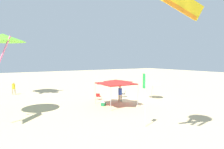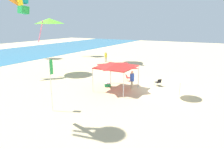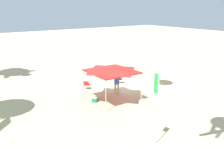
{
  "view_description": "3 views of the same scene",
  "coord_description": "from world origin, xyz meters",
  "px_view_note": "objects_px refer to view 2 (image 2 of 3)",
  "views": [
    {
      "loc": [
        -19.29,
        14.32,
        5.0
      ],
      "look_at": [
        -3.28,
        4.22,
        3.49
      ],
      "focal_mm": 31.14,
      "sensor_mm": 36.0,
      "label": 1
    },
    {
      "loc": [
        -19.07,
        -6.0,
        6.43
      ],
      "look_at": [
        -2.17,
        3.21,
        1.61
      ],
      "focal_mm": 32.21,
      "sensor_mm": 36.0,
      "label": 2
    },
    {
      "loc": [
        -17.31,
        13.85,
        7.25
      ],
      "look_at": [
        -2.55,
        3.28,
        2.33
      ],
      "focal_mm": 40.04,
      "sensor_mm": 36.0,
      "label": 3
    }
  ],
  "objects_px": {
    "canopy_tent": "(116,65)",
    "kite_delta_lime": "(49,21)",
    "folding_chair_facing_ocean": "(128,77)",
    "person_far_stroller": "(132,78)",
    "folding_chair_left_of_tent": "(158,82)",
    "banner_flag": "(51,80)",
    "cooler_box": "(108,85)",
    "kite_box_teal": "(23,5)",
    "person_by_tent": "(106,56)",
    "beach_umbrella": "(181,76)"
  },
  "relations": [
    {
      "from": "person_by_tent",
      "to": "canopy_tent",
      "type": "bearing_deg",
      "value": 139.59
    },
    {
      "from": "folding_chair_left_of_tent",
      "to": "person_far_stroller",
      "type": "xyz_separation_m",
      "value": [
        -2.22,
        2.11,
        0.63
      ]
    },
    {
      "from": "person_far_stroller",
      "to": "banner_flag",
      "type": "bearing_deg",
      "value": -35.0
    },
    {
      "from": "person_far_stroller",
      "to": "canopy_tent",
      "type": "bearing_deg",
      "value": -64.15
    },
    {
      "from": "banner_flag",
      "to": "cooler_box",
      "type": "bearing_deg",
      "value": -4.98
    },
    {
      "from": "person_by_tent",
      "to": "banner_flag",
      "type": "bearing_deg",
      "value": 124.55
    },
    {
      "from": "cooler_box",
      "to": "kite_box_teal",
      "type": "bearing_deg",
      "value": 69.3
    },
    {
      "from": "folding_chair_facing_ocean",
      "to": "person_far_stroller",
      "type": "bearing_deg",
      "value": 168.43
    },
    {
      "from": "canopy_tent",
      "to": "kite_box_teal",
      "type": "bearing_deg",
      "value": 69.33
    },
    {
      "from": "kite_box_teal",
      "to": "person_far_stroller",
      "type": "bearing_deg",
      "value": 171.51
    },
    {
      "from": "canopy_tent",
      "to": "kite_box_teal",
      "type": "relative_size",
      "value": 1.06
    },
    {
      "from": "folding_chair_left_of_tent",
      "to": "person_by_tent",
      "type": "distance_m",
      "value": 15.5
    },
    {
      "from": "kite_delta_lime",
      "to": "folding_chair_facing_ocean",
      "type": "bearing_deg",
      "value": -78.74
    },
    {
      "from": "canopy_tent",
      "to": "kite_delta_lime",
      "type": "relative_size",
      "value": 0.93
    },
    {
      "from": "folding_chair_left_of_tent",
      "to": "person_by_tent",
      "type": "relative_size",
      "value": 0.46
    },
    {
      "from": "kite_delta_lime",
      "to": "banner_flag",
      "type": "bearing_deg",
      "value": -133.38
    },
    {
      "from": "folding_chair_facing_ocean",
      "to": "person_far_stroller",
      "type": "relative_size",
      "value": 0.43
    },
    {
      "from": "folding_chair_left_of_tent",
      "to": "person_by_tent",
      "type": "xyz_separation_m",
      "value": [
        9.64,
        12.12,
        0.58
      ]
    },
    {
      "from": "beach_umbrella",
      "to": "folding_chair_left_of_tent",
      "type": "distance_m",
      "value": 4.12
    },
    {
      "from": "canopy_tent",
      "to": "person_far_stroller",
      "type": "xyz_separation_m",
      "value": [
        1.02,
        -1.27,
        -1.44
      ]
    },
    {
      "from": "person_far_stroller",
      "to": "kite_box_teal",
      "type": "height_order",
      "value": "kite_box_teal"
    },
    {
      "from": "folding_chair_facing_ocean",
      "to": "banner_flag",
      "type": "height_order",
      "value": "banner_flag"
    },
    {
      "from": "cooler_box",
      "to": "person_by_tent",
      "type": "relative_size",
      "value": 0.41
    },
    {
      "from": "beach_umbrella",
      "to": "cooler_box",
      "type": "bearing_deg",
      "value": 90.69
    },
    {
      "from": "canopy_tent",
      "to": "cooler_box",
      "type": "distance_m",
      "value": 2.71
    },
    {
      "from": "beach_umbrella",
      "to": "folding_chair_facing_ocean",
      "type": "bearing_deg",
      "value": 65.29
    },
    {
      "from": "kite_delta_lime",
      "to": "person_far_stroller",
      "type": "bearing_deg",
      "value": -91.96
    },
    {
      "from": "person_far_stroller",
      "to": "kite_box_teal",
      "type": "distance_m",
      "value": 27.97
    },
    {
      "from": "banner_flag",
      "to": "kite_delta_lime",
      "type": "bearing_deg",
      "value": 44.43
    },
    {
      "from": "canopy_tent",
      "to": "kite_box_teal",
      "type": "xyz_separation_m",
      "value": [
        9.06,
        24.01,
        7.38
      ]
    },
    {
      "from": "kite_delta_lime",
      "to": "folding_chair_left_of_tent",
      "type": "bearing_deg",
      "value": -82.14
    },
    {
      "from": "cooler_box",
      "to": "person_far_stroller",
      "type": "height_order",
      "value": "person_far_stroller"
    },
    {
      "from": "folding_chair_left_of_tent",
      "to": "person_far_stroller",
      "type": "height_order",
      "value": "person_far_stroller"
    },
    {
      "from": "folding_chair_left_of_tent",
      "to": "cooler_box",
      "type": "height_order",
      "value": "folding_chair_left_of_tent"
    },
    {
      "from": "canopy_tent",
      "to": "folding_chair_left_of_tent",
      "type": "relative_size",
      "value": 4.36
    },
    {
      "from": "folding_chair_facing_ocean",
      "to": "cooler_box",
      "type": "distance_m",
      "value": 3.19
    },
    {
      "from": "banner_flag",
      "to": "person_far_stroller",
      "type": "bearing_deg",
      "value": -22.18
    },
    {
      "from": "canopy_tent",
      "to": "cooler_box",
      "type": "xyz_separation_m",
      "value": [
        0.47,
        1.28,
        -2.35
      ]
    },
    {
      "from": "folding_chair_left_of_tent",
      "to": "banner_flag",
      "type": "height_order",
      "value": "banner_flag"
    },
    {
      "from": "kite_box_teal",
      "to": "kite_delta_lime",
      "type": "relative_size",
      "value": 0.88
    },
    {
      "from": "cooler_box",
      "to": "canopy_tent",
      "type": "bearing_deg",
      "value": -110.13
    },
    {
      "from": "person_far_stroller",
      "to": "beach_umbrella",
      "type": "bearing_deg",
      "value": 71.71
    },
    {
      "from": "banner_flag",
      "to": "kite_delta_lime",
      "type": "distance_m",
      "value": 12.91
    },
    {
      "from": "kite_box_teal",
      "to": "banner_flag",
      "type": "bearing_deg",
      "value": 153.48
    },
    {
      "from": "banner_flag",
      "to": "person_far_stroller",
      "type": "xyz_separation_m",
      "value": [
        7.82,
        -3.19,
        -1.32
      ]
    },
    {
      "from": "folding_chair_facing_ocean",
      "to": "kite_delta_lime",
      "type": "distance_m",
      "value": 12.07
    },
    {
      "from": "folding_chair_facing_ocean",
      "to": "folding_chair_left_of_tent",
      "type": "distance_m",
      "value": 3.67
    },
    {
      "from": "person_far_stroller",
      "to": "person_by_tent",
      "type": "distance_m",
      "value": 15.52
    },
    {
      "from": "folding_chair_facing_ocean",
      "to": "cooler_box",
      "type": "bearing_deg",
      "value": 117.84
    },
    {
      "from": "folding_chair_facing_ocean",
      "to": "person_far_stroller",
      "type": "distance_m",
      "value": 2.98
    }
  ]
}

